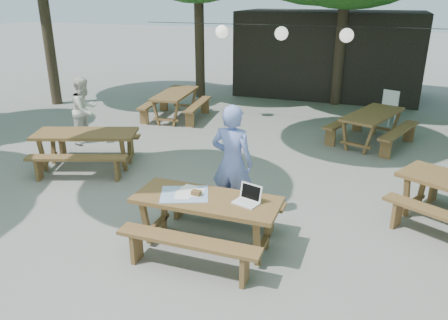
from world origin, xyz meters
The scene contains 12 objects.
ground centered at (0.00, 0.00, 0.00)m, with size 80.00×80.00×0.00m, color slate.
pavilion centered at (0.50, 10.50, 1.40)m, with size 6.00×3.00×2.80m, color black.
main_picnic_table centered at (0.27, -0.29, 0.39)m, with size 2.00×1.58×0.75m.
picnic_table_nw centered at (-3.14, 1.67, 0.39)m, with size 2.32×2.12×0.75m.
picnic_table_far_w centered at (-3.08, 5.68, 0.39)m, with size 1.78×2.08×0.75m.
picnic_table_far_e centered at (2.23, 5.20, 0.39)m, with size 2.14×2.33×0.75m.
woman centered at (0.30, 0.68, 0.91)m, with size 0.67×0.44×1.83m, color #7F92E7.
second_person centered at (-4.16, 3.07, 0.78)m, with size 0.76×0.59×1.55m, color silver.
plastic_chair centered at (2.55, 7.10, 0.26)m, with size 0.58×0.58×0.90m.
laptop centered at (0.83, -0.22, 0.81)m, with size 0.39×0.35×0.24m.
tabletop_clutter centered at (-0.03, -0.28, 0.76)m, with size 0.81×0.75×0.08m.
paper_lanterns centered at (-0.19, 6.00, 2.40)m, with size 9.00×0.34×0.38m.
Camera 1 is at (2.29, -5.24, 3.35)m, focal length 35.00 mm.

